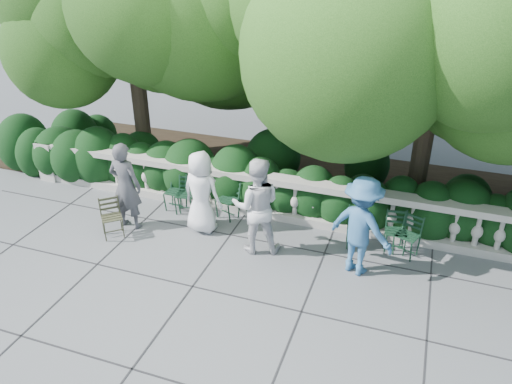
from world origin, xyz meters
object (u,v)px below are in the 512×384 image
(chair_f, at_px, (356,250))
(person_casual_man, at_px, (257,206))
(chair_c, at_px, (185,215))
(person_businessman, at_px, (201,192))
(chair_e, at_px, (401,258))
(person_woman_grey, at_px, (126,186))
(chair_weathered, at_px, (116,239))
(chair_a, at_px, (173,212))
(person_older_blue, at_px, (361,226))
(chair_d, at_px, (393,255))
(chair_b, at_px, (224,220))

(chair_f, bearing_deg, person_casual_man, -172.81)
(chair_c, xyz_separation_m, person_businessman, (0.64, -0.38, 0.88))
(person_businessman, bearing_deg, chair_e, -166.63)
(person_woman_grey, bearing_deg, chair_weathered, 89.48)
(chair_a, distance_m, person_casual_man, 2.55)
(chair_e, bearing_deg, chair_f, -158.57)
(chair_a, bearing_deg, person_older_blue, -8.67)
(chair_c, height_order, chair_weathered, same)
(chair_d, distance_m, person_casual_man, 2.86)
(chair_e, xyz_separation_m, person_casual_man, (-2.75, -0.62, 0.97))
(chair_b, relative_size, person_older_blue, 0.44)
(chair_weathered, bearing_deg, chair_f, -26.71)
(chair_weathered, bearing_deg, chair_a, 24.89)
(chair_weathered, distance_m, person_woman_grey, 1.12)
(chair_c, distance_m, chair_weathered, 1.62)
(chair_a, height_order, chair_b, same)
(chair_b, height_order, person_businessman, person_businessman)
(chair_a, bearing_deg, person_woman_grey, -124.57)
(chair_d, height_order, person_casual_man, person_casual_man)
(chair_d, xyz_separation_m, chair_e, (0.15, -0.06, 0.00))
(person_businessman, bearing_deg, chair_b, -109.19)
(chair_e, distance_m, chair_f, 0.87)
(chair_a, relative_size, chair_f, 1.00)
(chair_weathered, height_order, person_casual_man, person_casual_man)
(chair_weathered, relative_size, person_casual_man, 0.43)
(chair_weathered, height_order, person_businessman, person_businessman)
(chair_d, bearing_deg, person_casual_man, -174.17)
(chair_d, height_order, person_older_blue, person_older_blue)
(chair_d, xyz_separation_m, chair_weathered, (-5.44, -1.33, 0.00))
(person_casual_man, xyz_separation_m, person_older_blue, (1.99, -0.05, -0.02))
(chair_a, height_order, chair_d, same)
(chair_d, relative_size, person_businessman, 0.48)
(person_businessman, height_order, person_woman_grey, person_woman_grey)
(chair_d, relative_size, chair_weathered, 1.00)
(person_woman_grey, bearing_deg, person_businessman, -165.64)
(person_casual_man, bearing_deg, chair_b, -56.33)
(chair_a, relative_size, chair_weathered, 1.00)
(chair_a, distance_m, person_older_blue, 4.41)
(chair_f, distance_m, chair_weathered, 4.89)
(person_businessman, height_order, person_older_blue, person_older_blue)
(chair_d, relative_size, chair_f, 1.00)
(chair_e, xyz_separation_m, person_businessman, (-4.06, -0.30, 0.88))
(chair_b, height_order, chair_d, same)
(chair_e, relative_size, chair_weathered, 1.00)
(chair_a, xyz_separation_m, chair_weathered, (-0.60, -1.39, 0.00))
(chair_a, xyz_separation_m, chair_d, (4.84, -0.06, 0.00))
(chair_c, relative_size, chair_f, 1.00)
(chair_a, relative_size, person_casual_man, 0.43)
(chair_weathered, xyz_separation_m, person_woman_grey, (0.01, 0.58, 0.95))
(chair_f, bearing_deg, chair_e, -10.20)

